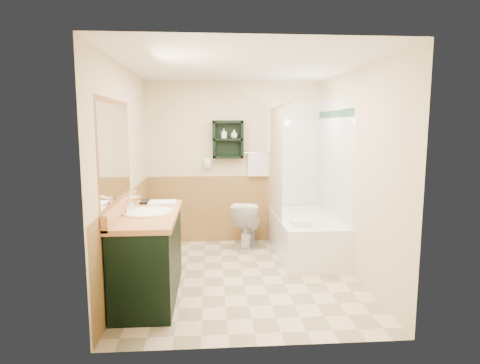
{
  "coord_description": "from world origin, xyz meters",
  "views": [
    {
      "loc": [
        -0.36,
        -4.47,
        1.75
      ],
      "look_at": [
        -0.01,
        0.2,
        1.09
      ],
      "focal_mm": 30.0,
      "sensor_mm": 36.0,
      "label": 1
    }
  ],
  "objects_px": {
    "vanity": "(149,255)",
    "toilet": "(247,224)",
    "vanity_book": "(140,192)",
    "hair_dryer": "(208,163)",
    "wall_shelf": "(228,139)",
    "bathtub": "(306,236)",
    "soap_bottle_b": "(234,135)",
    "soap_bottle_a": "(224,136)"
  },
  "relations": [
    {
      "from": "vanity",
      "to": "toilet",
      "type": "height_order",
      "value": "vanity"
    },
    {
      "from": "vanity",
      "to": "vanity_book",
      "type": "xyz_separation_m",
      "value": [
        -0.17,
        0.55,
        0.56
      ]
    },
    {
      "from": "hair_dryer",
      "to": "vanity_book",
      "type": "xyz_separation_m",
      "value": [
        -0.76,
        -1.33,
        -0.2
      ]
    },
    {
      "from": "wall_shelf",
      "to": "vanity_book",
      "type": "height_order",
      "value": "wall_shelf"
    },
    {
      "from": "toilet",
      "to": "hair_dryer",
      "type": "bearing_deg",
      "value": -12.16
    },
    {
      "from": "bathtub",
      "to": "toilet",
      "type": "relative_size",
      "value": 2.2
    },
    {
      "from": "wall_shelf",
      "to": "vanity",
      "type": "height_order",
      "value": "wall_shelf"
    },
    {
      "from": "vanity",
      "to": "soap_bottle_b",
      "type": "distance_m",
      "value": 2.4
    },
    {
      "from": "vanity_book",
      "to": "soap_bottle_b",
      "type": "bearing_deg",
      "value": 46.83
    },
    {
      "from": "wall_shelf",
      "to": "vanity_book",
      "type": "relative_size",
      "value": 2.26
    },
    {
      "from": "hair_dryer",
      "to": "vanity",
      "type": "relative_size",
      "value": 0.17
    },
    {
      "from": "vanity",
      "to": "toilet",
      "type": "distance_m",
      "value": 1.99
    },
    {
      "from": "soap_bottle_b",
      "to": "hair_dryer",
      "type": "bearing_deg",
      "value": 175.61
    },
    {
      "from": "hair_dryer",
      "to": "toilet",
      "type": "distance_m",
      "value": 1.07
    },
    {
      "from": "wall_shelf",
      "to": "soap_bottle_a",
      "type": "distance_m",
      "value": 0.08
    },
    {
      "from": "soap_bottle_a",
      "to": "toilet",
      "type": "bearing_deg",
      "value": -36.17
    },
    {
      "from": "bathtub",
      "to": "toilet",
      "type": "height_order",
      "value": "toilet"
    },
    {
      "from": "hair_dryer",
      "to": "toilet",
      "type": "height_order",
      "value": "hair_dryer"
    },
    {
      "from": "bathtub",
      "to": "soap_bottle_b",
      "type": "height_order",
      "value": "soap_bottle_b"
    },
    {
      "from": "vanity_book",
      "to": "wall_shelf",
      "type": "bearing_deg",
      "value": 49.26
    },
    {
      "from": "vanity",
      "to": "soap_bottle_a",
      "type": "height_order",
      "value": "soap_bottle_a"
    },
    {
      "from": "wall_shelf",
      "to": "hair_dryer",
      "type": "xyz_separation_m",
      "value": [
        -0.3,
        0.02,
        -0.35
      ]
    },
    {
      "from": "vanity",
      "to": "toilet",
      "type": "bearing_deg",
      "value": 54.35
    },
    {
      "from": "vanity_book",
      "to": "soap_bottle_a",
      "type": "relative_size",
      "value": 1.68
    },
    {
      "from": "wall_shelf",
      "to": "hair_dryer",
      "type": "bearing_deg",
      "value": 175.24
    },
    {
      "from": "vanity",
      "to": "bathtub",
      "type": "height_order",
      "value": "vanity"
    },
    {
      "from": "bathtub",
      "to": "vanity_book",
      "type": "distance_m",
      "value": 2.29
    },
    {
      "from": "wall_shelf",
      "to": "vanity",
      "type": "distance_m",
      "value": 2.34
    },
    {
      "from": "toilet",
      "to": "soap_bottle_a",
      "type": "bearing_deg",
      "value": -23.02
    },
    {
      "from": "soap_bottle_a",
      "to": "vanity_book",
      "type": "bearing_deg",
      "value": -127.5
    },
    {
      "from": "hair_dryer",
      "to": "soap_bottle_a",
      "type": "xyz_separation_m",
      "value": [
        0.24,
        -0.03,
        0.4
      ]
    },
    {
      "from": "vanity_book",
      "to": "soap_bottle_a",
      "type": "height_order",
      "value": "soap_bottle_a"
    },
    {
      "from": "soap_bottle_b",
      "to": "toilet",
      "type": "bearing_deg",
      "value": -53.89
    },
    {
      "from": "toilet",
      "to": "soap_bottle_b",
      "type": "distance_m",
      "value": 1.31
    },
    {
      "from": "bathtub",
      "to": "toilet",
      "type": "bearing_deg",
      "value": 148.73
    },
    {
      "from": "wall_shelf",
      "to": "vanity",
      "type": "relative_size",
      "value": 0.4
    },
    {
      "from": "vanity",
      "to": "soap_bottle_b",
      "type": "xyz_separation_m",
      "value": [
        0.99,
        1.85,
        1.17
      ]
    },
    {
      "from": "toilet",
      "to": "soap_bottle_b",
      "type": "relative_size",
      "value": 5.41
    },
    {
      "from": "hair_dryer",
      "to": "vanity",
      "type": "xyz_separation_m",
      "value": [
        -0.59,
        -1.88,
        -0.76
      ]
    },
    {
      "from": "vanity",
      "to": "soap_bottle_b",
      "type": "height_order",
      "value": "soap_bottle_b"
    },
    {
      "from": "hair_dryer",
      "to": "vanity_book",
      "type": "distance_m",
      "value": 1.55
    },
    {
      "from": "hair_dryer",
      "to": "wall_shelf",
      "type": "bearing_deg",
      "value": -4.76
    }
  ]
}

